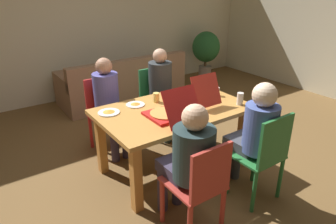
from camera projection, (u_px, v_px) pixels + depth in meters
The scene contains 21 objects.
ground_plane at pixel (173, 167), 3.67m from camera, with size 20.00×20.00×0.00m, color brown.
back_wall at pixel (73, 23), 5.42m from camera, with size 7.65×0.12×2.66m, color beige.
side_wall_right at pixel (311, 20), 5.83m from camera, with size 0.12×5.13×2.66m, color beige.
dining_table at pixel (173, 118), 3.42m from camera, with size 1.62×1.01×0.76m.
chair_0 at pixel (265, 154), 2.94m from camera, with size 0.44×0.39×0.94m.
person_0 at pixel (255, 131), 2.97m from camera, with size 0.32×0.53×1.21m.
chair_1 at pixel (199, 186), 2.55m from camera, with size 0.42×0.46×0.91m.
person_1 at pixel (189, 156), 2.58m from camera, with size 0.35×0.55×1.19m.
chair_2 at pixel (105, 110), 3.94m from camera, with size 0.43×0.39×0.93m.
person_2 at pixel (109, 100), 3.76m from camera, with size 0.31×0.51×1.21m.
chair_3 at pixel (157, 97), 4.36m from camera, with size 0.45×0.43×0.92m.
person_3 at pixel (162, 87), 4.17m from camera, with size 0.31×0.49×1.22m.
pizza_box_0 at pixel (194, 97), 3.54m from camera, with size 0.35×0.49×0.35m.
pizza_box_1 at pixel (169, 113), 3.12m from camera, with size 0.37×0.55×0.36m.
plate_0 at pixel (109, 112), 3.25m from camera, with size 0.23×0.23×0.03m.
plate_1 at pixel (135, 104), 3.45m from camera, with size 0.21×0.21×0.03m.
drinking_glass_0 at pixel (217, 91), 3.72m from camera, with size 0.06×0.06×0.10m, color silver.
drinking_glass_1 at pixel (156, 97), 3.52m from camera, with size 0.07×0.07×0.11m, color #E1C763.
drinking_glass_2 at pixel (240, 99), 3.44m from camera, with size 0.07×0.07×0.14m, color silver.
couch at pixel (123, 85), 5.60m from camera, with size 2.20×0.88×0.82m.
potted_plant at pixel (206, 49), 6.68m from camera, with size 0.59×0.59×1.02m.
Camera 1 is at (-1.82, -2.52, 2.07)m, focal length 33.16 mm.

